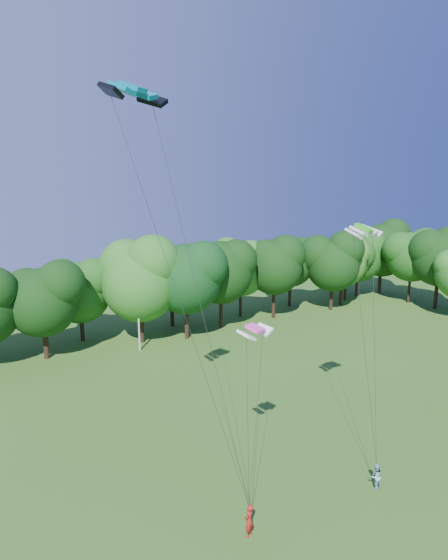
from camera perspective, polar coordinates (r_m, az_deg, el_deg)
utility_pole at (r=47.31m, az=-11.12°, el=-4.24°), size 1.63×0.26×8.16m
kite_flyer_left at (r=24.64m, az=3.29°, el=-28.87°), size 0.75×0.67×1.72m
kite_flyer_right at (r=28.84m, az=19.20°, el=-23.03°), size 0.78×0.62×1.54m
kite_teal at (r=22.32m, az=-11.91°, el=23.47°), size 3.49×2.60×0.69m
kite_green at (r=26.51m, az=17.77°, el=6.51°), size 2.53×1.44×0.50m
kite_pink at (r=23.00m, az=4.07°, el=-6.30°), size 2.12×1.39×0.30m
tree_back_center at (r=49.66m, az=-5.01°, el=1.26°), size 8.89×8.89×12.93m
tree_back_east at (r=67.33m, az=15.26°, el=2.45°), size 7.46×7.46×10.85m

